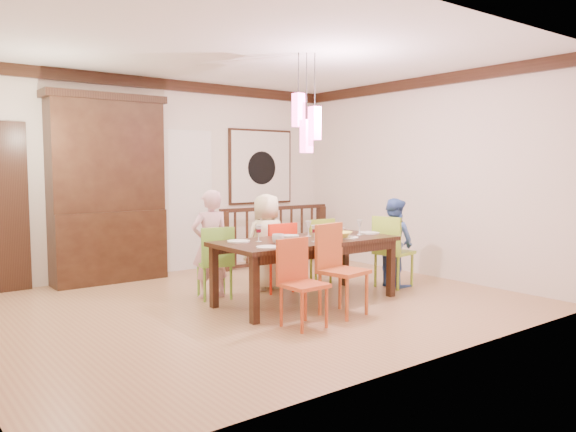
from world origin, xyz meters
TOP-DOWN VIEW (x-y plane):
  - floor at (0.00, 0.00)m, footprint 6.00×6.00m
  - ceiling at (0.00, 0.00)m, footprint 6.00×6.00m
  - wall_back at (0.00, 2.50)m, footprint 6.00×0.00m
  - wall_right at (3.00, 0.00)m, footprint 0.00×5.00m
  - crown_molding at (0.00, 0.00)m, footprint 6.00×5.00m
  - white_doorway at (0.35, 2.46)m, footprint 0.97×0.05m
  - painting at (1.80, 2.46)m, footprint 1.25×0.06m
  - pendant_cluster at (0.54, -0.30)m, footprint 0.27×0.21m
  - dining_table at (0.54, -0.30)m, footprint 2.18×1.00m
  - chair_far_left at (-0.23, 0.52)m, footprint 0.49×0.49m
  - chair_far_mid at (0.60, 0.39)m, footprint 0.45×0.45m
  - chair_far_right at (1.25, 0.41)m, footprint 0.43×0.43m
  - chair_near_left at (-0.15, -1.11)m, footprint 0.41×0.41m
  - chair_near_mid at (0.48, -1.01)m, footprint 0.52×0.52m
  - chair_end_right at (2.00, -0.36)m, footprint 0.50×0.50m
  - china_hutch at (-0.89, 2.30)m, footprint 1.64×0.46m
  - balustrade at (1.73, 1.95)m, footprint 2.03×0.13m
  - person_far_left at (-0.25, 0.58)m, footprint 0.52×0.37m
  - person_far_mid at (0.57, 0.55)m, footprint 0.64×0.44m
  - person_end_right at (2.03, -0.33)m, footprint 0.48×0.60m
  - serving_bowl at (0.87, -0.48)m, footprint 0.43×0.43m
  - small_bowl at (0.31, -0.29)m, footprint 0.25×0.25m
  - cup_left at (0.04, -0.42)m, footprint 0.15×0.15m
  - cup_right at (1.18, -0.20)m, footprint 0.11×0.11m
  - plate_far_left at (-0.23, -0.03)m, footprint 0.26×0.26m
  - plate_far_mid at (0.47, -0.04)m, footprint 0.26×0.26m
  - plate_far_right at (1.27, 0.04)m, footprint 0.26×0.26m
  - plate_near_left at (-0.23, -0.62)m, footprint 0.26×0.26m
  - plate_near_mid at (0.98, -0.54)m, footprint 0.26×0.26m
  - plate_end_right at (1.53, -0.36)m, footprint 0.26×0.26m
  - wine_glass_a at (-0.04, -0.16)m, footprint 0.08×0.08m
  - wine_glass_b at (0.72, -0.12)m, footprint 0.08×0.08m
  - wine_glass_c at (0.46, -0.55)m, footprint 0.08×0.08m
  - wine_glass_d at (1.31, -0.40)m, footprint 0.08×0.08m
  - napkin at (0.53, -0.64)m, footprint 0.18×0.14m

SIDE VIEW (x-z plane):
  - floor at x=0.00m, z-range 0.00..0.00m
  - balustrade at x=1.73m, z-range 0.02..0.98m
  - chair_near_left at x=-0.15m, z-range 0.06..0.94m
  - chair_far_left at x=-0.23m, z-range 0.06..0.95m
  - chair_far_mid at x=0.60m, z-range 0.06..0.96m
  - chair_far_right at x=1.25m, z-range 0.07..0.97m
  - chair_end_right at x=2.00m, z-range 0.07..1.02m
  - chair_near_mid at x=0.48m, z-range 0.07..1.05m
  - person_end_right at x=2.03m, z-range 0.00..1.18m
  - person_far_mid at x=0.57m, z-range 0.00..1.25m
  - person_far_left at x=-0.25m, z-range 0.00..1.32m
  - dining_table at x=0.54m, z-range 0.29..1.04m
  - plate_far_left at x=-0.23m, z-range 0.75..0.76m
  - plate_far_mid at x=0.47m, z-range 0.75..0.76m
  - plate_far_right at x=1.27m, z-range 0.75..0.76m
  - plate_near_left at x=-0.23m, z-range 0.75..0.76m
  - plate_near_mid at x=0.98m, z-range 0.75..0.76m
  - plate_end_right at x=1.53m, z-range 0.75..0.76m
  - napkin at x=0.53m, z-range 0.75..0.76m
  - small_bowl at x=0.31m, z-range 0.75..0.81m
  - serving_bowl at x=0.87m, z-range 0.75..0.83m
  - cup_right at x=1.18m, z-range 0.75..0.84m
  - cup_left at x=0.04m, z-range 0.75..0.86m
  - wine_glass_a at x=-0.04m, z-range 0.75..0.94m
  - wine_glass_b at x=0.72m, z-range 0.75..0.94m
  - wine_glass_c at x=0.46m, z-range 0.75..0.94m
  - wine_glass_d at x=1.31m, z-range 0.75..0.94m
  - white_doorway at x=0.35m, z-range -0.06..2.16m
  - china_hutch at x=-0.89m, z-range 0.00..2.59m
  - wall_back at x=0.00m, z-range -1.55..4.45m
  - wall_right at x=3.00m, z-range -1.05..3.95m
  - painting at x=1.80m, z-range 0.97..2.22m
  - pendant_cluster at x=0.54m, z-range 1.54..2.68m
  - crown_molding at x=0.00m, z-range 2.74..2.90m
  - ceiling at x=0.00m, z-range 2.90..2.90m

